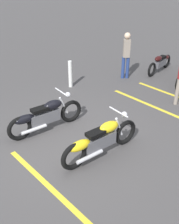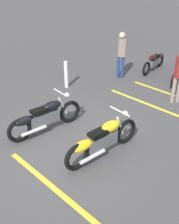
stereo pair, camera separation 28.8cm
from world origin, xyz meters
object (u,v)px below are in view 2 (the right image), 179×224
at_px(motorcycle_row_center, 154,61).
at_px(bystander_near_row, 121,53).
at_px(bollard_post, 66,75).
at_px(motorcycle_bright_foreground, 102,140).
at_px(motorcycle_dark_foreground, 44,117).
at_px(bystander_secondary, 179,73).

distance_m(motorcycle_row_center, bystander_near_row, 1.83).
xyz_separation_m(motorcycle_row_center, bollard_post, (-3.78, 1.31, 0.10)).
bearing_deg(bollard_post, motorcycle_bright_foreground, -119.68).
distance_m(motorcycle_dark_foreground, bystander_near_row, 4.68).
relative_size(motorcycle_row_center, bystander_secondary, 1.07).
distance_m(bystander_near_row, bystander_secondary, 2.69).
bearing_deg(motorcycle_dark_foreground, bystander_secondary, -14.72).
distance_m(motorcycle_bright_foreground, motorcycle_row_center, 6.30).
bearing_deg(motorcycle_row_center, motorcycle_bright_foreground, 13.83).
bearing_deg(bystander_near_row, bollard_post, 109.50).
height_order(motorcycle_bright_foreground, bystander_near_row, bystander_near_row).
relative_size(motorcycle_dark_foreground, bystander_near_row, 1.24).
xyz_separation_m(motorcycle_dark_foreground, bollard_post, (2.39, 1.85, 0.03)).
height_order(motorcycle_bright_foreground, bystander_secondary, bystander_secondary).
bearing_deg(motorcycle_bright_foreground, bystander_secondary, 7.90).
relative_size(motorcycle_bright_foreground, bystander_near_row, 1.24).
bearing_deg(motorcycle_row_center, bystander_secondary, 38.24).
relative_size(motorcycle_bright_foreground, bystander_secondary, 1.24).
xyz_separation_m(motorcycle_bright_foreground, bollard_post, (2.08, 3.64, 0.03)).
bearing_deg(bystander_secondary, motorcycle_row_center, 172.09).
relative_size(motorcycle_row_center, bollard_post, 1.94).
bearing_deg(motorcycle_dark_foreground, bystander_near_row, 19.79).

